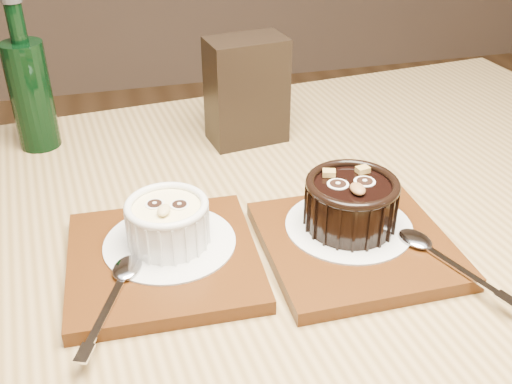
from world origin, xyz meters
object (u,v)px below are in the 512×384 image
ramekin_dark (351,201)px  ramekin_white (168,221)px  condiment_stand (247,91)px  tray_right (355,244)px  green_bottle (30,91)px  tray_left (163,260)px  table (253,314)px

ramekin_dark → ramekin_white: bearing=178.2°
ramekin_white → condiment_stand: bearing=77.4°
tray_right → condiment_stand: size_ratio=1.29×
condiment_stand → ramekin_white: bearing=-120.3°
ramekin_white → green_bottle: (-0.14, 0.29, 0.03)m
tray_left → ramekin_dark: bearing=-0.7°
table → condiment_stand: size_ratio=9.10×
ramekin_white → condiment_stand: 0.27m
ramekin_white → ramekin_dark: size_ratio=0.86×
table → tray_right: bearing=-16.4°
ramekin_white → tray_right: (0.18, -0.04, -0.03)m
table → condiment_stand: 0.30m
tray_right → tray_left: bearing=173.1°
tray_left → tray_right: bearing=-6.9°
green_bottle → ramekin_white: bearing=-64.6°
condiment_stand → ramekin_dark: bearing=-79.7°
green_bottle → condiment_stand: bearing=-11.0°
ramekin_dark → green_bottle: 0.44m
table → green_bottle: (-0.22, 0.29, 0.17)m
table → tray_right: tray_right is taller
condiment_stand → green_bottle: green_bottle is taller
tray_right → green_bottle: bearing=134.3°
table → ramekin_white: ramekin_white is taller
ramekin_dark → green_bottle: bearing=140.0°
ramekin_white → condiment_stand: size_ratio=0.58×
table → tray_right: (0.10, -0.03, 0.10)m
tray_left → table: bearing=3.9°
table → condiment_stand: bearing=77.3°
tray_left → condiment_stand: 0.29m
ramekin_white → green_bottle: bearing=133.1°
table → ramekin_dark: size_ratio=13.60×
condiment_stand → green_bottle: 0.28m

